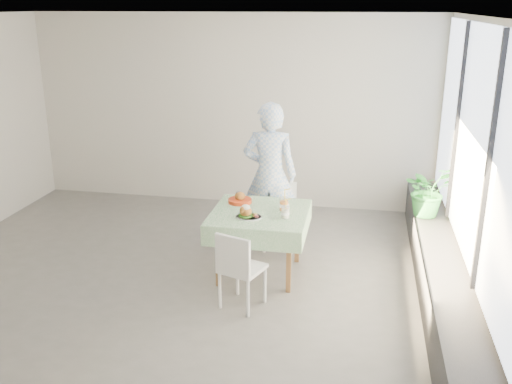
% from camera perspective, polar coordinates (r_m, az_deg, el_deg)
% --- Properties ---
extents(floor, '(6.00, 6.00, 0.00)m').
position_cam_1_polar(floor, '(6.62, -7.36, -7.90)').
color(floor, '#5A5855').
rests_on(floor, ground).
extents(ceiling, '(6.00, 6.00, 0.00)m').
position_cam_1_polar(ceiling, '(5.95, -8.50, 17.07)').
color(ceiling, white).
rests_on(ceiling, ground).
extents(wall_back, '(6.00, 0.02, 2.80)m').
position_cam_1_polar(wall_back, '(8.49, -2.50, 8.07)').
color(wall_back, beige).
rests_on(wall_back, ground).
extents(wall_front, '(6.00, 0.02, 2.80)m').
position_cam_1_polar(wall_front, '(3.98, -19.39, -5.13)').
color(wall_front, beige).
rests_on(wall_front, ground).
extents(wall_right, '(0.02, 5.00, 2.80)m').
position_cam_1_polar(wall_right, '(5.92, 20.85, 2.31)').
color(wall_right, beige).
rests_on(wall_right, ground).
extents(window_pane, '(0.01, 4.80, 2.18)m').
position_cam_1_polar(window_pane, '(5.85, 20.83, 4.68)').
color(window_pane, '#D1E0F9').
rests_on(window_pane, ground).
extents(window_ledge, '(0.40, 4.80, 0.50)m').
position_cam_1_polar(window_ledge, '(6.28, 17.85, -7.69)').
color(window_ledge, black).
rests_on(window_ledge, ground).
extents(cafe_table, '(1.04, 1.04, 0.74)m').
position_cam_1_polar(cafe_table, '(6.35, 0.36, -4.37)').
color(cafe_table, brown).
rests_on(cafe_table, ground).
extents(chair_far, '(0.40, 0.40, 0.81)m').
position_cam_1_polar(chair_far, '(7.10, 2.35, -3.70)').
color(chair_far, white).
rests_on(chair_far, ground).
extents(chair_near, '(0.49, 0.49, 0.81)m').
position_cam_1_polar(chair_near, '(5.77, -1.44, -9.12)').
color(chair_near, white).
rests_on(chair_near, ground).
extents(diner, '(0.68, 0.46, 1.82)m').
position_cam_1_polar(diner, '(7.01, 1.40, 1.71)').
color(diner, '#94BAED').
rests_on(diner, ground).
extents(main_dish, '(0.28, 0.28, 0.14)m').
position_cam_1_polar(main_dish, '(6.07, -0.89, -2.15)').
color(main_dish, white).
rests_on(main_dish, cafe_table).
extents(juice_cup_orange, '(0.11, 0.11, 0.30)m').
position_cam_1_polar(juice_cup_orange, '(6.27, 2.82, -1.26)').
color(juice_cup_orange, white).
rests_on(juice_cup_orange, cafe_table).
extents(juice_cup_lemonade, '(0.09, 0.09, 0.26)m').
position_cam_1_polar(juice_cup_lemonade, '(6.06, 2.94, -2.08)').
color(juice_cup_lemonade, white).
rests_on(juice_cup_lemonade, cafe_table).
extents(second_dish, '(0.27, 0.27, 0.13)m').
position_cam_1_polar(second_dish, '(6.52, -1.62, -0.75)').
color(second_dish, '#B33212').
rests_on(second_dish, cafe_table).
extents(potted_plant, '(0.74, 0.73, 0.62)m').
position_cam_1_polar(potted_plant, '(7.04, 16.82, 0.16)').
color(potted_plant, '#267438').
rests_on(potted_plant, window_ledge).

